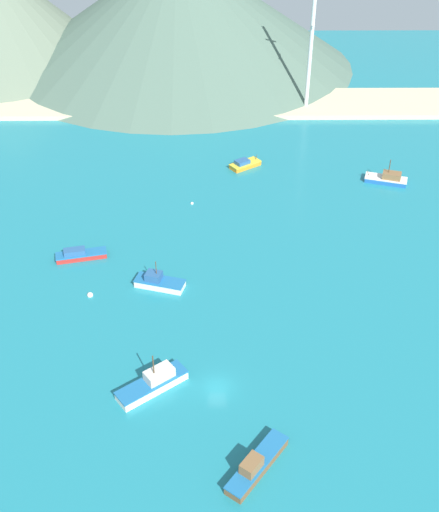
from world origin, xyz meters
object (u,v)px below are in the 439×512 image
Objects in this scene: buoy_1 at (192,203)px; fishing_boat_7 at (80,255)px; fishing_boat_5 at (387,179)px; fishing_boat_6 at (256,465)px; radio_tower at (311,41)px; fishing_boat_1 at (154,383)px; buoy_0 at (90,295)px; fishing_boat_3 at (245,164)px; fishing_boat_8 at (159,282)px.

fishing_boat_7 is at bearing -135.97° from buoy_1.
fishing_boat_5 reaches higher than fishing_boat_6.
fishing_boat_6 is 113.61m from radio_tower.
fishing_boat_1 reaches higher than buoy_0.
radio_tower is (47.72, 66.86, 16.99)m from fishing_boat_7.
buoy_1 is (-9.45, 62.39, -0.84)m from fishing_boat_6.
fishing_boat_6 reaches higher than buoy_0.
fishing_boat_7 is at bearing 123.12° from fishing_boat_6.
buoy_0 is (-26.93, -44.97, -0.56)m from fishing_boat_3.
radio_tower is (28.55, 48.34, 17.64)m from buoy_1.
fishing_boat_8 is 8.95× the size of buoy_0.
radio_tower is at bearing 80.21° from fishing_boat_6.
fishing_boat_8 is at bearing 12.66° from buoy_0.
fishing_boat_1 is 16.45× the size of buoy_1.
radio_tower reaches higher than fishing_boat_5.
buoy_0 is 1.62× the size of buoy_1.
fishing_boat_1 is 49.35m from buoy_1.
fishing_boat_8 is at bearing 92.34° from fishing_boat_1.
radio_tower is (17.38, 32.51, 17.02)m from fishing_boat_3.
fishing_boat_1 reaches higher than fishing_boat_3.
fishing_boat_8 is at bearing -29.41° from fishing_boat_7.
fishing_boat_6 is at bearing -99.79° from radio_tower.
fishing_boat_6 reaches higher than fishing_boat_3.
fishing_boat_3 is 12.19× the size of buoy_1.
fishing_boat_1 is 0.29× the size of radio_tower.
fishing_boat_3 is 0.80× the size of fishing_boat_7.
fishing_boat_1 is 1.35× the size of fishing_boat_3.
fishing_boat_5 is 1.01× the size of fishing_boat_7.
buoy_0 is (-11.96, 20.05, -0.88)m from fishing_boat_1.
fishing_boat_5 is 42.02m from buoy_1.
radio_tower is (32.34, 97.53, 16.70)m from fishing_boat_1.
buoy_1 is at bearing -125.24° from fishing_boat_3.
buoy_0 is at bearing -120.91° from fishing_boat_3.
fishing_boat_5 is 0.27× the size of radio_tower.
fishing_boat_3 is 30.80m from fishing_boat_5.
fishing_boat_6 is 63.10m from buoy_1.
radio_tower is at bearing 107.56° from fishing_boat_5.
fishing_boat_3 is 0.21× the size of radio_tower.
fishing_boat_5 is at bearing 52.16° from fishing_boat_1.
fishing_boat_1 reaches higher than fishing_boat_5.
buoy_1 is at bearing -168.16° from fishing_boat_5.
buoy_1 is (15.75, 29.15, -0.07)m from buoy_0.
fishing_boat_5 is 1.06× the size of fishing_boat_8.
buoy_1 is 58.85m from radio_tower.
fishing_boat_3 is 0.80× the size of fishing_boat_5.
fishing_boat_6 is at bearing -56.88° from fishing_boat_7.
radio_tower is at bearing 66.08° from fishing_boat_8.
fishing_boat_6 reaches higher than fishing_boat_7.
fishing_boat_3 is 19.38m from buoy_1.
buoy_0 is at bearing -118.38° from buoy_1.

